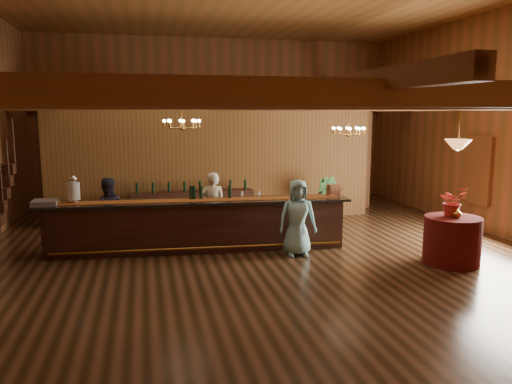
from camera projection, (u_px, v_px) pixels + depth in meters
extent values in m
plane|color=brown|center=(262.00, 253.00, 10.81)|extent=(14.00, 14.00, 0.00)
cube|color=brown|center=(215.00, 121.00, 17.12)|extent=(12.00, 0.10, 5.50)
cube|color=brown|center=(484.00, 148.00, 3.63)|extent=(12.00, 0.10, 5.50)
cube|color=brown|center=(511.00, 124.00, 11.68)|extent=(0.10, 14.00, 5.50)
cube|color=brown|center=(389.00, 93.00, 5.01)|extent=(11.90, 0.20, 0.28)
cube|color=brown|center=(309.00, 100.00, 7.41)|extent=(11.90, 0.20, 0.28)
cube|color=brown|center=(268.00, 103.00, 9.82)|extent=(11.90, 0.20, 0.28)
cube|color=brown|center=(243.00, 105.00, 12.23)|extent=(11.90, 0.20, 0.28)
cube|color=brown|center=(227.00, 106.00, 14.64)|extent=(11.90, 0.20, 0.28)
cube|color=brown|center=(216.00, 107.00, 16.86)|extent=(11.90, 0.20, 0.28)
cube|color=brown|center=(28.00, 95.00, 9.31)|extent=(0.18, 13.90, 0.22)
cube|color=brown|center=(262.00, 97.00, 10.28)|extent=(0.18, 13.90, 0.22)
cube|color=brown|center=(456.00, 98.00, 11.26)|extent=(0.18, 13.90, 0.22)
cube|color=brown|center=(68.00, 164.00, 13.92)|extent=(0.20, 0.20, 3.20)
cube|color=brown|center=(367.00, 158.00, 15.87)|extent=(0.20, 0.20, 3.20)
cube|color=brown|center=(215.00, 166.00, 13.83)|extent=(9.00, 0.18, 3.10)
cube|color=white|center=(478.00, 170.00, 12.82)|extent=(0.12, 1.05, 1.75)
cube|color=#3B2116|center=(253.00, 189.00, 16.24)|extent=(1.20, 0.60, 1.10)
cube|color=#955B39|center=(159.00, 194.00, 15.59)|extent=(1.00, 0.60, 1.00)
cube|color=#3B2116|center=(198.00, 227.00, 10.97)|extent=(6.43, 1.11, 1.07)
cube|color=black|center=(198.00, 202.00, 10.88)|extent=(6.76, 1.27, 0.05)
cube|color=maroon|center=(198.00, 200.00, 10.87)|extent=(6.30, 0.84, 0.01)
cylinder|color=#A06F29|center=(201.00, 248.00, 10.61)|extent=(6.17, 0.46, 0.05)
cylinder|color=silver|center=(74.00, 201.00, 10.52)|extent=(0.18, 0.18, 0.08)
cylinder|color=silver|center=(74.00, 191.00, 10.49)|extent=(0.26, 0.26, 0.36)
sphere|color=silver|center=(73.00, 179.00, 10.45)|extent=(0.18, 0.18, 0.18)
cube|color=gray|center=(45.00, 202.00, 10.33)|extent=(0.50, 0.50, 0.10)
cube|color=#955B39|center=(328.00, 191.00, 11.24)|extent=(0.06, 0.06, 0.30)
cube|color=#955B39|center=(340.00, 190.00, 11.30)|extent=(0.06, 0.06, 0.30)
cylinder|color=#955B39|center=(334.00, 189.00, 11.26)|extent=(0.24, 0.24, 0.24)
cylinder|color=black|center=(191.00, 193.00, 10.95)|extent=(0.07, 0.07, 0.30)
cylinder|color=black|center=(194.00, 193.00, 10.96)|extent=(0.07, 0.07, 0.30)
cylinder|color=black|center=(201.00, 193.00, 10.99)|extent=(0.07, 0.07, 0.30)
cylinder|color=black|center=(230.00, 192.00, 11.09)|extent=(0.07, 0.07, 0.30)
cube|color=#3B2116|center=(193.00, 208.00, 13.42)|extent=(3.32, 0.81, 0.92)
cylinder|color=#530B09|center=(452.00, 240.00, 9.98)|extent=(1.11, 1.11, 0.96)
cylinder|color=#A06F29|center=(182.00, 116.00, 10.87)|extent=(0.02, 0.02, 0.52)
sphere|color=#A06F29|center=(182.00, 128.00, 10.91)|extent=(0.12, 0.12, 0.12)
torus|color=#A06F29|center=(182.00, 123.00, 10.90)|extent=(0.80, 0.80, 0.04)
cylinder|color=#A06F29|center=(349.00, 120.00, 12.22)|extent=(0.02, 0.02, 0.72)
sphere|color=#A06F29|center=(348.00, 134.00, 12.28)|extent=(0.12, 0.12, 0.12)
torus|color=#A06F29|center=(348.00, 130.00, 12.26)|extent=(0.80, 0.80, 0.04)
cylinder|color=#A06F29|center=(459.00, 124.00, 9.62)|extent=(0.02, 0.02, 0.80)
cone|color=#C57239|center=(458.00, 144.00, 9.68)|extent=(0.52, 0.52, 0.20)
imported|color=white|center=(213.00, 207.00, 11.76)|extent=(0.65, 0.48, 1.64)
imported|color=#222336|center=(108.00, 213.00, 11.14)|extent=(0.82, 0.67, 1.59)
imported|color=#8ED0DA|center=(298.00, 218.00, 10.54)|extent=(0.84, 0.59, 1.63)
imported|color=#336932|center=(323.00, 198.00, 13.92)|extent=(0.88, 0.80, 1.30)
imported|color=red|center=(453.00, 201.00, 9.96)|extent=(0.60, 0.54, 0.60)
imported|color=#A06F29|center=(457.00, 210.00, 9.81)|extent=(0.20, 0.20, 0.31)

